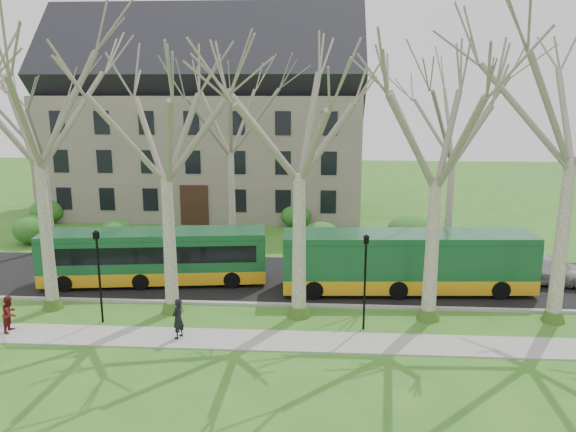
% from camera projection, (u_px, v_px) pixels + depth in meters
% --- Properties ---
extents(ground, '(120.00, 120.00, 0.00)m').
position_uv_depth(ground, '(235.00, 317.00, 26.56)').
color(ground, '#2F6E1F').
rests_on(ground, ground).
extents(sidewalk, '(70.00, 2.00, 0.06)m').
position_uv_depth(sidewalk, '(226.00, 339.00, 24.12)').
color(sidewalk, gray).
rests_on(sidewalk, ground).
extents(road, '(80.00, 8.00, 0.06)m').
position_uv_depth(road, '(250.00, 278.00, 31.91)').
color(road, black).
rests_on(road, ground).
extents(curb, '(80.00, 0.25, 0.14)m').
position_uv_depth(curb, '(239.00, 304.00, 28.01)').
color(curb, '#A5A39E').
rests_on(curb, ground).
extents(building, '(26.50, 12.20, 16.00)m').
position_uv_depth(building, '(207.00, 118.00, 48.50)').
color(building, slate).
rests_on(building, ground).
extents(tree_row_verge, '(49.00, 7.00, 14.00)m').
position_uv_depth(tree_row_verge, '(232.00, 169.00, 25.30)').
color(tree_row_verge, gray).
rests_on(tree_row_verge, ground).
extents(tree_row_far, '(33.00, 7.00, 12.00)m').
position_uv_depth(tree_row_far, '(239.00, 161.00, 36.01)').
color(tree_row_far, gray).
rests_on(tree_row_far, ground).
extents(lamp_row, '(36.22, 0.22, 4.30)m').
position_uv_depth(lamp_row, '(230.00, 272.00, 25.02)').
color(lamp_row, black).
rests_on(lamp_row, ground).
extents(hedges, '(30.60, 8.60, 2.00)m').
position_uv_depth(hedges, '(201.00, 225.00, 40.25)').
color(hedges, '#185520').
rests_on(hedges, ground).
extents(bus_lead, '(12.32, 4.04, 3.02)m').
position_uv_depth(bus_lead, '(155.00, 256.00, 30.80)').
color(bus_lead, '#17512B').
rests_on(bus_lead, road).
extents(bus_follow, '(13.18, 3.55, 3.26)m').
position_uv_depth(bus_follow, '(407.00, 261.00, 29.50)').
color(bus_follow, '#17512B').
rests_on(bus_follow, road).
extents(sedan, '(5.62, 2.90, 1.56)m').
position_uv_depth(sedan, '(544.00, 269.00, 30.94)').
color(sedan, silver).
rests_on(sedan, road).
extents(pedestrian_a, '(0.63, 0.75, 1.77)m').
position_uv_depth(pedestrian_a, '(178.00, 318.00, 24.02)').
color(pedestrian_a, black).
rests_on(pedestrian_a, sidewalk).
extents(pedestrian_b, '(0.65, 0.82, 1.63)m').
position_uv_depth(pedestrian_b, '(10.00, 314.00, 24.71)').
color(pedestrian_b, '#5F1615').
rests_on(pedestrian_b, sidewalk).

